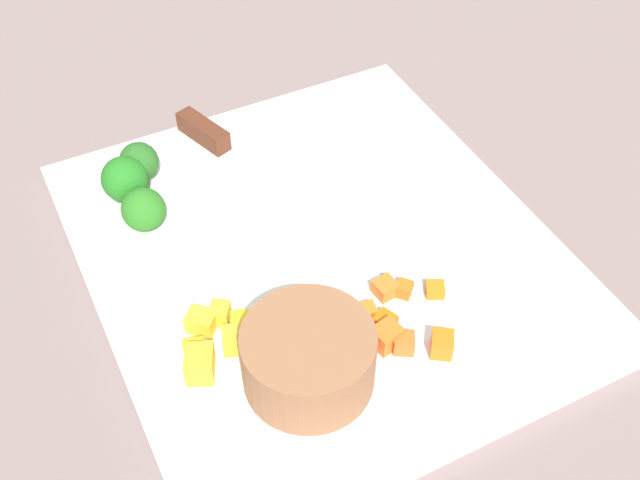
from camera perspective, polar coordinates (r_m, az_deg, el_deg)
ground_plane at (r=0.65m, az=0.00°, el=-1.33°), size 4.00×4.00×0.00m
cutting_board at (r=0.65m, az=0.00°, el=-0.98°), size 0.40×0.36×0.01m
prep_bowl at (r=0.54m, az=-0.84°, el=-8.49°), size 0.09×0.09×0.05m
chef_knife at (r=0.70m, az=-4.49°, el=4.99°), size 0.30×0.12×0.02m
carrot_dice_0 at (r=0.61m, az=4.72°, el=-3.47°), size 0.02×0.02×0.01m
carrot_dice_1 at (r=0.59m, az=3.37°, el=-5.25°), size 0.01×0.01×0.01m
carrot_dice_2 at (r=0.61m, az=8.27°, el=-3.63°), size 0.02×0.02×0.01m
carrot_dice_3 at (r=0.58m, az=4.91°, el=-6.89°), size 0.02×0.02×0.02m
carrot_dice_4 at (r=0.61m, az=6.05°, el=-3.54°), size 0.02×0.02×0.01m
carrot_dice_5 at (r=0.58m, az=6.06°, el=-7.38°), size 0.02×0.02×0.01m
carrot_dice_6 at (r=0.59m, az=4.69°, el=-5.88°), size 0.02×0.02×0.01m
carrot_dice_7 at (r=0.59m, az=2.01°, el=-5.41°), size 0.02×0.02×0.01m
carrot_dice_8 at (r=0.58m, az=8.78°, el=-7.42°), size 0.02×0.02×0.02m
pepper_dice_0 at (r=0.56m, az=-8.66°, el=-8.81°), size 0.03×0.03×0.02m
pepper_dice_1 at (r=0.59m, az=-1.03°, el=-4.86°), size 0.03×0.03×0.02m
pepper_dice_2 at (r=0.59m, az=-5.68°, el=-5.94°), size 0.02×0.02×0.01m
pepper_dice_3 at (r=0.59m, az=-4.19°, el=-5.65°), size 0.02×0.02×0.01m
pepper_dice_4 at (r=0.59m, az=-8.53°, el=-5.82°), size 0.03×0.03×0.02m
pepper_dice_5 at (r=0.58m, az=-9.04°, el=-7.85°), size 0.02×0.02×0.01m
pepper_dice_6 at (r=0.59m, az=-7.21°, el=-5.28°), size 0.02×0.02×0.01m
pepper_dice_7 at (r=0.58m, az=-6.15°, el=-7.17°), size 0.02×0.02×0.02m
broccoli_floret_0 at (r=0.66m, az=-12.59°, el=2.14°), size 0.04×0.04×0.04m
broccoli_floret_1 at (r=0.68m, az=-13.90°, el=4.23°), size 0.04×0.04×0.05m
broccoli_floret_2 at (r=0.71m, az=-12.90°, el=5.49°), size 0.03×0.03×0.04m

